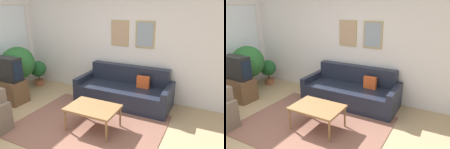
% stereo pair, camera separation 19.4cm
% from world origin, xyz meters
% --- Properties ---
extents(ground_plane, '(16.00, 16.00, 0.00)m').
position_xyz_m(ground_plane, '(0.00, 0.00, 0.00)').
color(ground_plane, tan).
extents(area_rug, '(2.70, 2.08, 0.01)m').
position_xyz_m(area_rug, '(0.31, 0.82, 0.01)').
color(area_rug, brown).
rests_on(area_rug, ground_plane).
extents(wall_back, '(8.00, 0.09, 2.70)m').
position_xyz_m(wall_back, '(0.01, 2.52, 1.35)').
color(wall_back, silver).
rests_on(wall_back, ground_plane).
extents(couch, '(2.15, 0.90, 0.83)m').
position_xyz_m(couch, '(0.51, 2.05, 0.29)').
color(couch, '#1E2333').
rests_on(couch, ground_plane).
extents(coffee_table, '(0.91, 0.64, 0.44)m').
position_xyz_m(coffee_table, '(0.44, 0.76, 0.40)').
color(coffee_table, olive).
rests_on(coffee_table, ground_plane).
extents(tv_stand, '(0.77, 0.45, 0.53)m').
position_xyz_m(tv_stand, '(-1.92, 0.93, 0.27)').
color(tv_stand, brown).
rests_on(tv_stand, ground_plane).
extents(tv, '(0.73, 0.28, 0.54)m').
position_xyz_m(tv, '(-1.92, 0.93, 0.80)').
color(tv, black).
rests_on(tv, tv_stand).
extents(potted_plant_tall, '(0.81, 0.81, 1.20)m').
position_xyz_m(potted_plant_tall, '(-2.13, 1.44, 0.77)').
color(potted_plant_tall, beige).
rests_on(potted_plant_tall, ground_plane).
extents(potted_plant_by_window, '(0.44, 0.44, 0.70)m').
position_xyz_m(potted_plant_by_window, '(-2.11, 2.06, 0.44)').
color(potted_plant_by_window, '#935638').
rests_on(potted_plant_by_window, ground_plane).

